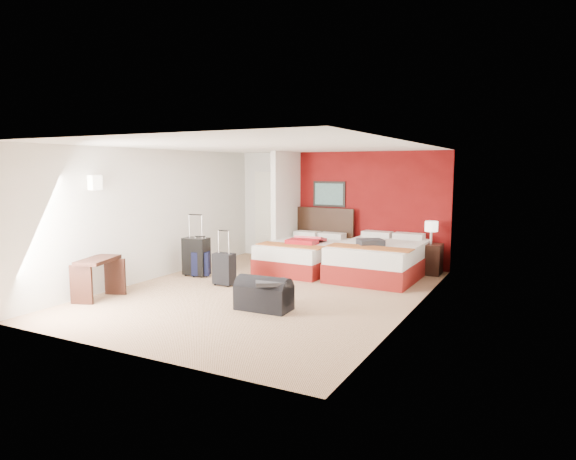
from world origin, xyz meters
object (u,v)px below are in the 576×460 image
Objects in this scene: table_lamp at (431,233)px; suitcase_black at (196,258)px; red_suitcase_open at (306,241)px; desk at (99,279)px; bed_right at (380,260)px; suitcase_navy at (201,265)px; suitcase_charcoal at (224,270)px; duffel_bag at (264,296)px; bed_left at (304,256)px; nightstand at (430,259)px.

suitcase_black is (-4.10, -2.32, -0.48)m from table_lamp.
red_suitcase_open reaches higher than desk.
bed_right is 3.54m from suitcase_navy.
suitcase_charcoal reaches higher than duffel_bag.
suitcase_navy is (-1.52, -1.55, -0.06)m from bed_left.
bed_right is 3.02× the size of suitcase_black.
duffel_bag is at bearing -33.73° from suitcase_charcoal.
suitcase_charcoal is (-2.30, -2.05, -0.05)m from bed_right.
suitcase_navy is at bearing 156.17° from suitcase_charcoal.
bed_right is at bearing 5.41° from bed_left.
suitcase_black reaches higher than suitcase_navy.
bed_right reaches higher than duffel_bag.
bed_left is 1.62m from bed_right.
desk is (-0.42, -2.15, 0.11)m from suitcase_navy.
nightstand is 0.84× the size of suitcase_black.
table_lamp is (0.83, 0.71, 0.51)m from bed_right.
nightstand is at bearing 41.59° from bed_right.
bed_left is 0.38m from red_suitcase_open.
table_lamp reaches higher than desk.
bed_left is 2.39× the size of duffel_bag.
red_suitcase_open is 1.01× the size of desk.
suitcase_black is at bearing -150.43° from table_lamp.
table_lamp is 0.82× the size of suitcase_charcoal.
suitcase_black is 0.90× the size of desk.
suitcase_navy is at bearing 60.20° from desk.
nightstand is 6.29m from desk.
red_suitcase_open reaches higher than suitcase_charcoal.
suitcase_charcoal is at bearing -138.63° from table_lamp.
nightstand is 0.76× the size of desk.
bed_right is 1.09m from nightstand.
table_lamp is (2.35, 0.91, 0.20)m from red_suitcase_open.
bed_right is at bearing 43.49° from suitcase_charcoal.
desk is (-2.70, -0.72, 0.13)m from duffel_bag.
bed_right is 2.68× the size of duffel_bag.
suitcase_charcoal is at bearing 35.60° from desk.
suitcase_black is at bearing -152.53° from bed_right.
suitcase_black is (-3.26, -1.61, 0.03)m from bed_right.
suitcase_charcoal is 1.21× the size of suitcase_navy.
bed_right is 1.56m from red_suitcase_open.
bed_right is (1.61, 0.10, 0.04)m from bed_left.
bed_left is at bearing -175.36° from bed_right.
red_suitcase_open reaches higher than bed_left.
suitcase_black reaches higher than suitcase_charcoal.
table_lamp reaches higher than bed_left.
red_suitcase_open is 2.27m from suitcase_black.
table_lamp reaches higher than suitcase_black.
nightstand is 1.09× the size of suitcase_charcoal.
table_lamp reaches higher than suitcase_charcoal.
desk reaches higher than nightstand.
duffel_bag is at bearing -104.32° from bed_right.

